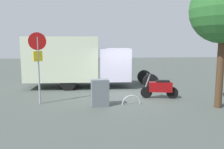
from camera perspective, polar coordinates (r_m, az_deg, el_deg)
ground_plane at (r=11.57m, az=3.25°, el=-5.45°), size 60.00×60.00×0.00m
box_truck_near at (r=13.84m, az=-8.51°, el=3.62°), size 7.85×2.64×3.03m
motorcycle at (r=11.25m, az=12.05°, el=-3.29°), size 1.80×0.66×1.20m
stop_sign at (r=10.30m, az=-18.16°, el=4.28°), size 0.71×0.33×3.13m
street_tree at (r=10.30m, az=26.42°, el=14.34°), size 2.69×2.69×5.34m
utility_cabinet at (r=9.66m, az=-3.05°, el=-4.61°), size 0.77×0.51×1.15m
bike_rack_hoop at (r=10.04m, az=4.87°, el=-7.55°), size 0.85×0.10×0.85m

